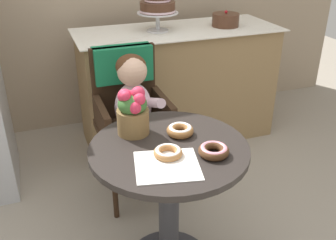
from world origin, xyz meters
TOP-DOWN VIEW (x-y plane):
  - cafe_table at (0.00, 0.00)m, footprint 0.72×0.72m
  - wicker_chair at (0.00, 0.73)m, footprint 0.42×0.45m
  - seated_child at (0.00, 0.57)m, footprint 0.27×0.32m
  - paper_napkin at (-0.06, -0.15)m, footprint 0.31×0.29m
  - donut_front at (0.09, 0.08)m, footprint 0.13×0.13m
  - donut_mid at (0.15, -0.13)m, footprint 0.13×0.13m
  - donut_side at (-0.03, -0.08)m, footprint 0.12×0.12m
  - flower_vase at (-0.12, 0.17)m, footprint 0.15×0.15m
  - display_counter at (0.55, 1.30)m, footprint 1.56×0.62m
  - tiered_cake_stand at (0.39, 1.30)m, footprint 0.30×0.30m
  - round_layer_cake at (0.93, 1.27)m, footprint 0.21×0.21m

SIDE VIEW (x-z plane):
  - display_counter at x=0.55m, z-range 0.00..0.90m
  - cafe_table at x=0.00m, z-range 0.15..0.87m
  - wicker_chair at x=0.00m, z-range 0.16..1.12m
  - seated_child at x=0.00m, z-range 0.31..1.04m
  - paper_napkin at x=-0.06m, z-range 0.72..0.72m
  - donut_side at x=-0.03m, z-range 0.72..0.76m
  - donut_mid at x=0.15m, z-range 0.72..0.76m
  - donut_front at x=0.09m, z-range 0.72..0.76m
  - flower_vase at x=-0.12m, z-range 0.72..0.95m
  - round_layer_cake at x=0.93m, z-range 0.89..1.01m
  - tiered_cake_stand at x=0.39m, z-range 0.93..1.27m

